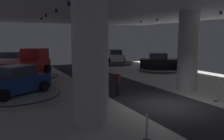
{
  "coord_description": "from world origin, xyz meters",
  "views": [
    {
      "loc": [
        -8.24,
        -10.35,
        3.67
      ],
      "look_at": [
        -1.07,
        4.9,
        1.4
      ],
      "focal_mm": 38.76,
      "sensor_mm": 36.0,
      "label": 1
    }
  ],
  "objects_px": {
    "display_car_far_right": "(159,62)",
    "display_car_deep_right": "(115,56)",
    "display_platform_deep_left": "(11,69)",
    "column_left": "(90,60)",
    "display_car_mid_left": "(15,81)",
    "visitor_walking_near": "(118,82)",
    "display_platform_far_left": "(24,78)",
    "display_car_deep_left": "(10,60)",
    "display_platform_far_right": "(159,70)",
    "brand_sign_pylon": "(95,71)",
    "display_platform_deep_right": "(115,63)",
    "column_right": "(188,51)",
    "display_platform_mid_left": "(15,96)",
    "pickup_truck_far_left": "(26,65)"
  },
  "relations": [
    {
      "from": "display_platform_mid_left",
      "to": "display_car_far_right",
      "type": "bearing_deg",
      "value": 22.53
    },
    {
      "from": "display_car_far_right",
      "to": "display_platform_mid_left",
      "type": "bearing_deg",
      "value": -157.47
    },
    {
      "from": "display_car_mid_left",
      "to": "display_platform_deep_right",
      "type": "height_order",
      "value": "display_car_mid_left"
    },
    {
      "from": "display_platform_deep_right",
      "to": "visitor_walking_near",
      "type": "relative_size",
      "value": 2.95
    },
    {
      "from": "display_platform_mid_left",
      "to": "display_platform_far_right",
      "type": "height_order",
      "value": "display_platform_mid_left"
    },
    {
      "from": "display_platform_mid_left",
      "to": "display_car_deep_right",
      "type": "bearing_deg",
      "value": 46.07
    },
    {
      "from": "display_car_mid_left",
      "to": "display_car_far_right",
      "type": "distance_m",
      "value": 16.37
    },
    {
      "from": "display_platform_deep_left",
      "to": "display_car_far_right",
      "type": "bearing_deg",
      "value": -27.36
    },
    {
      "from": "brand_sign_pylon",
      "to": "display_platform_far_left",
      "type": "bearing_deg",
      "value": 105.69
    },
    {
      "from": "display_platform_deep_right",
      "to": "pickup_truck_far_left",
      "type": "bearing_deg",
      "value": -148.2
    },
    {
      "from": "display_car_far_right",
      "to": "visitor_walking_near",
      "type": "relative_size",
      "value": 2.83
    },
    {
      "from": "brand_sign_pylon",
      "to": "display_platform_deep_right",
      "type": "bearing_deg",
      "value": 61.1
    },
    {
      "from": "display_platform_deep_left",
      "to": "visitor_walking_near",
      "type": "xyz_separation_m",
      "value": [
        5.58,
        -15.9,
        0.71
      ]
    },
    {
      "from": "display_car_far_right",
      "to": "display_platform_far_left",
      "type": "height_order",
      "value": "display_car_far_right"
    },
    {
      "from": "display_car_deep_right",
      "to": "display_platform_deep_left",
      "type": "relative_size",
      "value": 0.83
    },
    {
      "from": "display_car_mid_left",
      "to": "display_car_deep_right",
      "type": "xyz_separation_m",
      "value": [
        13.51,
        14.03,
        0.09
      ]
    },
    {
      "from": "display_platform_mid_left",
      "to": "display_platform_deep_left",
      "type": "relative_size",
      "value": 0.98
    },
    {
      "from": "display_platform_far_left",
      "to": "display_car_deep_left",
      "type": "distance_m",
      "value": 7.76
    },
    {
      "from": "display_car_mid_left",
      "to": "display_platform_mid_left",
      "type": "bearing_deg",
      "value": -145.94
    },
    {
      "from": "display_car_mid_left",
      "to": "column_right",
      "type": "bearing_deg",
      "value": -12.18
    },
    {
      "from": "brand_sign_pylon",
      "to": "display_platform_far_left",
      "type": "distance_m",
      "value": 10.28
    },
    {
      "from": "display_platform_deep_right",
      "to": "display_platform_deep_left",
      "type": "height_order",
      "value": "display_platform_deep_right"
    },
    {
      "from": "display_platform_deep_right",
      "to": "display_car_deep_right",
      "type": "distance_m",
      "value": 0.94
    },
    {
      "from": "display_car_far_right",
      "to": "pickup_truck_far_left",
      "type": "bearing_deg",
      "value": 179.16
    },
    {
      "from": "display_car_deep_right",
      "to": "display_car_far_right",
      "type": "height_order",
      "value": "display_car_deep_right"
    },
    {
      "from": "column_left",
      "to": "display_car_mid_left",
      "type": "bearing_deg",
      "value": 114.25
    },
    {
      "from": "column_right",
      "to": "display_platform_far_right",
      "type": "bearing_deg",
      "value": 65.31
    },
    {
      "from": "column_right",
      "to": "display_platform_far_right",
      "type": "xyz_separation_m",
      "value": [
        3.98,
        8.66,
        -2.59
      ]
    },
    {
      "from": "column_left",
      "to": "display_car_deep_left",
      "type": "height_order",
      "value": "column_left"
    },
    {
      "from": "column_right",
      "to": "brand_sign_pylon",
      "type": "distance_m",
      "value": 7.5
    },
    {
      "from": "display_car_deep_left",
      "to": "visitor_walking_near",
      "type": "height_order",
      "value": "display_car_deep_left"
    },
    {
      "from": "brand_sign_pylon",
      "to": "display_platform_deep_left",
      "type": "height_order",
      "value": "brand_sign_pylon"
    },
    {
      "from": "column_right",
      "to": "display_car_deep_right",
      "type": "height_order",
      "value": "column_right"
    },
    {
      "from": "display_platform_mid_left",
      "to": "display_platform_far_left",
      "type": "distance_m",
      "value": 6.34
    },
    {
      "from": "display_platform_far_left",
      "to": "display_car_deep_left",
      "type": "height_order",
      "value": "display_car_deep_left"
    },
    {
      "from": "display_platform_deep_right",
      "to": "display_platform_far_left",
      "type": "relative_size",
      "value": 0.83
    },
    {
      "from": "display_platform_far_right",
      "to": "pickup_truck_far_left",
      "type": "relative_size",
      "value": 0.85
    },
    {
      "from": "pickup_truck_far_left",
      "to": "display_car_deep_left",
      "type": "distance_m",
      "value": 7.49
    },
    {
      "from": "display_platform_far_right",
      "to": "pickup_truck_far_left",
      "type": "xyz_separation_m",
      "value": [
        -13.88,
        0.22,
        1.16
      ]
    },
    {
      "from": "display_car_mid_left",
      "to": "pickup_truck_far_left",
      "type": "xyz_separation_m",
      "value": [
        1.28,
        6.47,
        0.26
      ]
    },
    {
      "from": "column_right",
      "to": "visitor_walking_near",
      "type": "relative_size",
      "value": 3.46
    },
    {
      "from": "display_car_far_right",
      "to": "display_platform_far_right",
      "type": "bearing_deg",
      "value": -33.41
    },
    {
      "from": "column_right",
      "to": "display_platform_mid_left",
      "type": "bearing_deg",
      "value": 167.93
    },
    {
      "from": "brand_sign_pylon",
      "to": "display_platform_deep_left",
      "type": "distance_m",
      "value": 17.87
    },
    {
      "from": "display_platform_deep_right",
      "to": "display_car_deep_left",
      "type": "height_order",
      "value": "display_car_deep_left"
    },
    {
      "from": "display_car_far_right",
      "to": "display_car_deep_right",
      "type": "bearing_deg",
      "value": 101.75
    },
    {
      "from": "display_car_far_right",
      "to": "display_platform_deep_left",
      "type": "relative_size",
      "value": 0.82
    },
    {
      "from": "display_platform_far_right",
      "to": "display_car_deep_left",
      "type": "bearing_deg",
      "value": 152.63
    },
    {
      "from": "display_platform_far_right",
      "to": "display_car_far_right",
      "type": "bearing_deg",
      "value": 146.59
    },
    {
      "from": "display_platform_deep_right",
      "to": "display_car_deep_right",
      "type": "relative_size",
      "value": 1.03
    }
  ]
}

